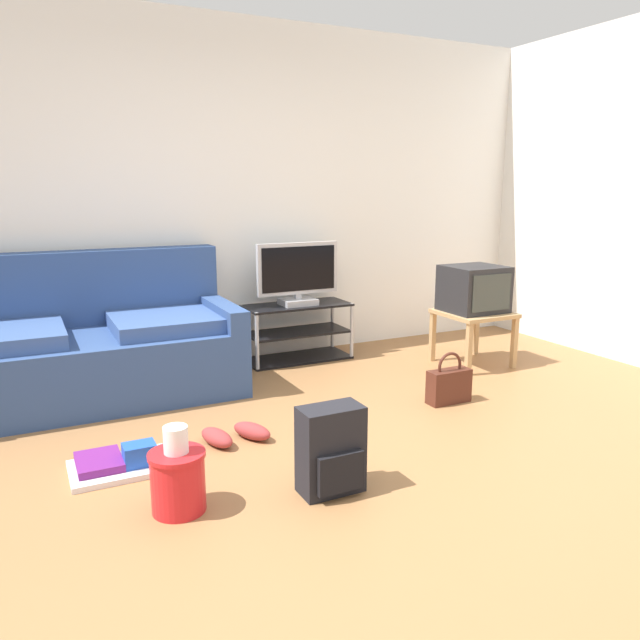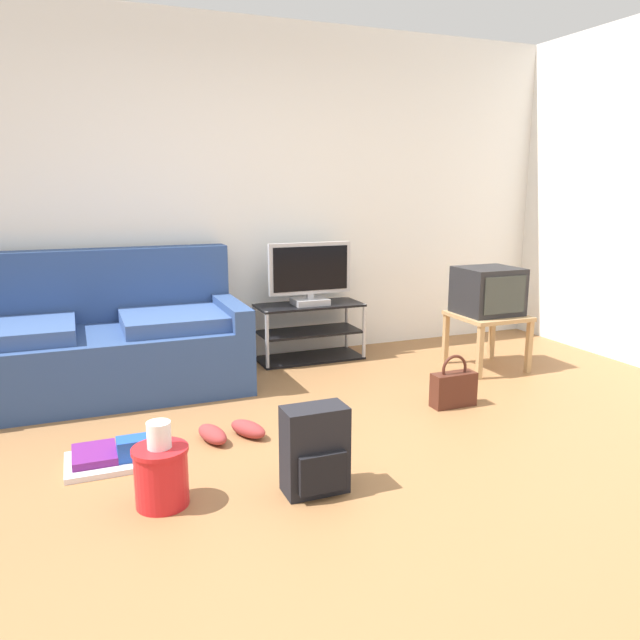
{
  "view_description": "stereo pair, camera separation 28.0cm",
  "coord_description": "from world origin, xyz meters",
  "px_view_note": "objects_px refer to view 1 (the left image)",
  "views": [
    {
      "loc": [
        -1.38,
        -2.36,
        1.41
      ],
      "look_at": [
        0.24,
        0.9,
        0.62
      ],
      "focal_mm": 34.32,
      "sensor_mm": 36.0,
      "label": 1
    },
    {
      "loc": [
        -1.12,
        -2.48,
        1.41
      ],
      "look_at": [
        0.24,
        0.9,
        0.62
      ],
      "focal_mm": 34.32,
      "sensor_mm": 36.0,
      "label": 2
    }
  ],
  "objects_px": {
    "sneakers_pair": "(235,434)",
    "floor_tray": "(119,463)",
    "couch": "(89,348)",
    "crt_tv": "(474,289)",
    "side_table": "(474,320)",
    "backpack": "(331,451)",
    "flat_tv": "(298,274)",
    "cleaning_bucket": "(178,476)",
    "handbag": "(449,385)",
    "tv_stand": "(297,332)"
  },
  "relations": [
    {
      "from": "cleaning_bucket",
      "to": "backpack",
      "type": "bearing_deg",
      "value": -11.67
    },
    {
      "from": "crt_tv",
      "to": "backpack",
      "type": "xyz_separation_m",
      "value": [
        -2.0,
        -1.4,
        -0.41
      ]
    },
    {
      "from": "tv_stand",
      "to": "sneakers_pair",
      "type": "relative_size",
      "value": 2.13
    },
    {
      "from": "floor_tray",
      "to": "couch",
      "type": "bearing_deg",
      "value": 89.68
    },
    {
      "from": "handbag",
      "to": "flat_tv",
      "type": "bearing_deg",
      "value": 108.89
    },
    {
      "from": "crt_tv",
      "to": "side_table",
      "type": "bearing_deg",
      "value": -90.0
    },
    {
      "from": "sneakers_pair",
      "to": "floor_tray",
      "type": "xyz_separation_m",
      "value": [
        -0.64,
        -0.08,
        -0.01
      ]
    },
    {
      "from": "sneakers_pair",
      "to": "floor_tray",
      "type": "distance_m",
      "value": 0.65
    },
    {
      "from": "side_table",
      "to": "backpack",
      "type": "relative_size",
      "value": 1.23
    },
    {
      "from": "sneakers_pair",
      "to": "couch",
      "type": "bearing_deg",
      "value": 118.12
    },
    {
      "from": "flat_tv",
      "to": "crt_tv",
      "type": "xyz_separation_m",
      "value": [
        1.21,
        -0.72,
        -0.1
      ]
    },
    {
      "from": "backpack",
      "to": "handbag",
      "type": "height_order",
      "value": "backpack"
    },
    {
      "from": "cleaning_bucket",
      "to": "side_table",
      "type": "bearing_deg",
      "value": 24.73
    },
    {
      "from": "flat_tv",
      "to": "sneakers_pair",
      "type": "xyz_separation_m",
      "value": [
        -1.02,
        -1.37,
        -0.67
      ]
    },
    {
      "from": "side_table",
      "to": "crt_tv",
      "type": "xyz_separation_m",
      "value": [
        -0.0,
        0.02,
        0.25
      ]
    },
    {
      "from": "handbag",
      "to": "cleaning_bucket",
      "type": "distance_m",
      "value": 2.04
    },
    {
      "from": "tv_stand",
      "to": "side_table",
      "type": "relative_size",
      "value": 1.69
    },
    {
      "from": "couch",
      "to": "backpack",
      "type": "relative_size",
      "value": 4.67
    },
    {
      "from": "handbag",
      "to": "floor_tray",
      "type": "height_order",
      "value": "handbag"
    },
    {
      "from": "crt_tv",
      "to": "flat_tv",
      "type": "bearing_deg",
      "value": 149.14
    },
    {
      "from": "crt_tv",
      "to": "sneakers_pair",
      "type": "height_order",
      "value": "crt_tv"
    },
    {
      "from": "crt_tv",
      "to": "floor_tray",
      "type": "bearing_deg",
      "value": -165.78
    },
    {
      "from": "flat_tv",
      "to": "side_table",
      "type": "xyz_separation_m",
      "value": [
        1.21,
        -0.74,
        -0.35
      ]
    },
    {
      "from": "couch",
      "to": "side_table",
      "type": "height_order",
      "value": "couch"
    },
    {
      "from": "handbag",
      "to": "tv_stand",
      "type": "bearing_deg",
      "value": 108.61
    },
    {
      "from": "side_table",
      "to": "cleaning_bucket",
      "type": "bearing_deg",
      "value": -155.27
    },
    {
      "from": "flat_tv",
      "to": "crt_tv",
      "type": "distance_m",
      "value": 1.42
    },
    {
      "from": "crt_tv",
      "to": "sneakers_pair",
      "type": "xyz_separation_m",
      "value": [
        -2.23,
        -0.65,
        -0.58
      ]
    },
    {
      "from": "flat_tv",
      "to": "side_table",
      "type": "distance_m",
      "value": 1.46
    },
    {
      "from": "couch",
      "to": "crt_tv",
      "type": "height_order",
      "value": "couch"
    },
    {
      "from": "sneakers_pair",
      "to": "floor_tray",
      "type": "relative_size",
      "value": 0.82
    },
    {
      "from": "sneakers_pair",
      "to": "floor_tray",
      "type": "height_order",
      "value": "floor_tray"
    },
    {
      "from": "backpack",
      "to": "sneakers_pair",
      "type": "distance_m",
      "value": 0.8
    },
    {
      "from": "handbag",
      "to": "floor_tray",
      "type": "bearing_deg",
      "value": -178.26
    },
    {
      "from": "handbag",
      "to": "sneakers_pair",
      "type": "xyz_separation_m",
      "value": [
        -1.49,
        0.02,
        -0.08
      ]
    },
    {
      "from": "couch",
      "to": "cleaning_bucket",
      "type": "xyz_separation_m",
      "value": [
        0.17,
        -1.8,
        -0.18
      ]
    },
    {
      "from": "flat_tv",
      "to": "tv_stand",
      "type": "bearing_deg",
      "value": 90.0
    },
    {
      "from": "couch",
      "to": "crt_tv",
      "type": "xyz_separation_m",
      "value": [
        2.86,
        -0.54,
        0.28
      ]
    },
    {
      "from": "couch",
      "to": "flat_tv",
      "type": "bearing_deg",
      "value": 6.4
    },
    {
      "from": "tv_stand",
      "to": "backpack",
      "type": "xyz_separation_m",
      "value": [
        -0.79,
        -2.15,
        -0.03
      ]
    },
    {
      "from": "tv_stand",
      "to": "handbag",
      "type": "relative_size",
      "value": 2.5
    },
    {
      "from": "tv_stand",
      "to": "flat_tv",
      "type": "xyz_separation_m",
      "value": [
        0.0,
        -0.02,
        0.48
      ]
    },
    {
      "from": "crt_tv",
      "to": "cleaning_bucket",
      "type": "bearing_deg",
      "value": -154.99
    },
    {
      "from": "couch",
      "to": "floor_tray",
      "type": "bearing_deg",
      "value": -90.32
    },
    {
      "from": "backpack",
      "to": "flat_tv",
      "type": "bearing_deg",
      "value": 49.14
    },
    {
      "from": "backpack",
      "to": "side_table",
      "type": "bearing_deg",
      "value": 14.18
    },
    {
      "from": "couch",
      "to": "side_table",
      "type": "relative_size",
      "value": 3.8
    },
    {
      "from": "side_table",
      "to": "couch",
      "type": "bearing_deg",
      "value": 169.02
    },
    {
      "from": "handbag",
      "to": "side_table",
      "type": "bearing_deg",
      "value": 41.24
    },
    {
      "from": "couch",
      "to": "side_table",
      "type": "distance_m",
      "value": 2.92
    }
  ]
}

